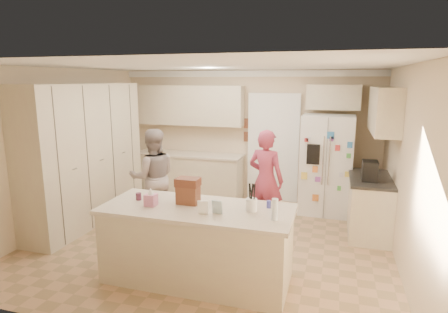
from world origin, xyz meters
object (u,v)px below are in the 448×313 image
(teen_boy, at_px, (153,177))
(utensil_crock, at_px, (251,205))
(tissue_box, at_px, (151,200))
(dollhouse_body, at_px, (188,195))
(island_base, at_px, (197,245))
(coffee_maker, at_px, (370,171))
(teen_girl, at_px, (266,180))
(refrigerator, at_px, (326,165))

(teen_boy, bearing_deg, utensil_crock, 112.78)
(tissue_box, height_order, dollhouse_body, dollhouse_body)
(island_base, relative_size, tissue_box, 15.71)
(coffee_maker, bearing_deg, teen_girl, -178.03)
(utensil_crock, bearing_deg, island_base, -175.60)
(refrigerator, distance_m, island_base, 3.26)
(utensil_crock, distance_m, teen_boy, 2.49)
(refrigerator, distance_m, teen_girl, 1.40)
(utensil_crock, xyz_separation_m, teen_boy, (-2.01, 1.46, -0.19))
(utensil_crock, distance_m, teen_girl, 1.81)
(dollhouse_body, distance_m, teen_boy, 1.87)
(coffee_maker, relative_size, tissue_box, 2.14)
(island_base, xyz_separation_m, utensil_crock, (0.65, 0.05, 0.56))
(teen_girl, bearing_deg, teen_boy, 25.15)
(teen_girl, bearing_deg, coffee_maker, -163.34)
(tissue_box, bearing_deg, teen_girl, 61.94)
(refrigerator, distance_m, dollhouse_body, 3.21)
(island_base, bearing_deg, refrigerator, 64.32)
(refrigerator, height_order, coffee_maker, refrigerator)
(refrigerator, height_order, dollhouse_body, refrigerator)
(coffee_maker, distance_m, teen_boy, 3.44)
(tissue_box, height_order, teen_girl, teen_girl)
(teen_boy, distance_m, teen_girl, 1.87)
(tissue_box, xyz_separation_m, teen_girl, (1.04, 1.95, -0.17))
(tissue_box, bearing_deg, dollhouse_body, 26.57)
(refrigerator, distance_m, coffee_maker, 1.21)
(refrigerator, xyz_separation_m, coffee_maker, (0.65, -1.01, 0.17))
(utensil_crock, bearing_deg, teen_girl, 95.17)
(refrigerator, height_order, teen_girl, refrigerator)
(island_base, distance_m, teen_girl, 1.95)
(dollhouse_body, bearing_deg, coffee_maker, 39.29)
(refrigerator, xyz_separation_m, teen_girl, (-0.91, -1.06, -0.08))
(coffee_maker, distance_m, tissue_box, 3.28)
(utensil_crock, distance_m, tissue_box, 1.21)
(dollhouse_body, bearing_deg, island_base, -33.69)
(island_base, distance_m, tissue_box, 0.79)
(island_base, relative_size, utensil_crock, 14.67)
(utensil_crock, height_order, dollhouse_body, dollhouse_body)
(coffee_maker, xyz_separation_m, teen_boy, (-3.41, -0.39, -0.26))
(teen_girl, bearing_deg, utensil_crock, 109.86)
(coffee_maker, distance_m, teen_girl, 1.58)
(island_base, xyz_separation_m, tissue_box, (-0.55, -0.10, 0.56))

